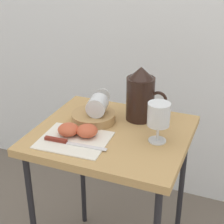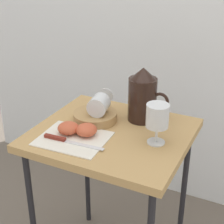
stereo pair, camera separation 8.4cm
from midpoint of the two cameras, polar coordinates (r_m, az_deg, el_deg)
The scene contains 10 objects.
curtain_drape at distance 1.82m, azimuth 11.13°, elevation 17.10°, with size 2.40×0.03×2.17m, color white.
table at distance 1.37m, azimuth 1.77°, elevation -5.61°, with size 0.57×0.51×0.70m.
linen_napkin at distance 1.29m, azimuth -4.38°, elevation -4.30°, with size 0.24×0.20×0.00m, color silver.
basket_tray at distance 1.41m, azimuth -1.01°, elevation -0.75°, with size 0.17×0.17×0.04m, color #AD8451.
pitcher at distance 1.39m, azimuth 6.64°, elevation 2.05°, with size 0.16×0.11×0.22m.
wine_glass_upright at distance 1.23m, azimuth 9.22°, elevation -0.97°, with size 0.08×0.08×0.15m.
wine_glass_tipped_near at distance 1.38m, azimuth -0.32°, elevation 1.18°, with size 0.09×0.15×0.08m.
apple_half_left at distance 1.31m, azimuth -5.20°, elevation -2.60°, with size 0.08×0.08×0.04m, color #C15133.
apple_half_right at distance 1.29m, azimuth -2.27°, elevation -2.90°, with size 0.08×0.08×0.04m, color #C15133.
knife at distance 1.27m, azimuth -5.72°, elevation -4.53°, with size 0.23×0.03×0.01m.
Camera 2 is at (0.52, -1.05, 1.34)m, focal length 57.12 mm.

